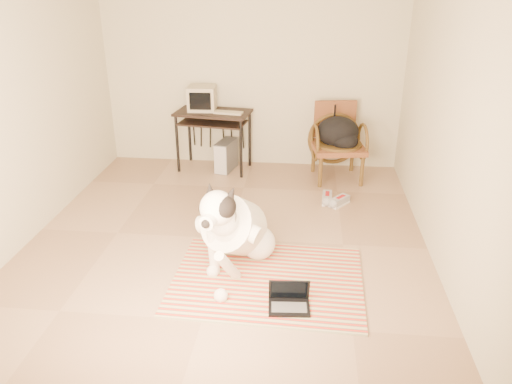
# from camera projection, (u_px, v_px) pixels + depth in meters

# --- Properties ---
(floor) EXTENTS (4.50, 4.50, 0.00)m
(floor) POSITION_uv_depth(u_px,v_px,m) (228.00, 239.00, 5.12)
(floor) COLOR #9F7F61
(floor) RESTS_ON ground
(wall_back) EXTENTS (4.50, 0.00, 4.50)m
(wall_back) POSITION_uv_depth(u_px,v_px,m) (252.00, 67.00, 6.61)
(wall_back) COLOR beige
(wall_back) RESTS_ON floor
(wall_front) EXTENTS (4.50, 0.00, 4.50)m
(wall_front) POSITION_uv_depth(u_px,v_px,m) (153.00, 223.00, 2.52)
(wall_front) COLOR beige
(wall_front) RESTS_ON floor
(wall_left) EXTENTS (0.00, 4.50, 4.50)m
(wall_left) POSITION_uv_depth(u_px,v_px,m) (17.00, 104.00, 4.76)
(wall_left) COLOR beige
(wall_left) RESTS_ON floor
(wall_right) EXTENTS (0.00, 4.50, 4.50)m
(wall_right) POSITION_uv_depth(u_px,v_px,m) (449.00, 116.00, 4.38)
(wall_right) COLOR beige
(wall_right) RESTS_ON floor
(rug) EXTENTS (1.70, 1.32, 0.02)m
(rug) POSITION_uv_depth(u_px,v_px,m) (267.00, 280.00, 4.42)
(rug) COLOR red
(rug) RESTS_ON floor
(dog) EXTENTS (0.68, 1.32, 0.95)m
(dog) POSITION_uv_depth(u_px,v_px,m) (235.00, 229.00, 4.52)
(dog) COLOR white
(dog) RESTS_ON rug
(laptop) EXTENTS (0.35, 0.26, 0.23)m
(laptop) POSITION_uv_depth(u_px,v_px,m) (289.00, 300.00, 4.04)
(laptop) COLOR black
(laptop) RESTS_ON rug
(computer_desk) EXTENTS (1.04, 0.67, 0.81)m
(computer_desk) POSITION_uv_depth(u_px,v_px,m) (213.00, 120.00, 6.64)
(computer_desk) COLOR black
(computer_desk) RESTS_ON floor
(crt_monitor) EXTENTS (0.37, 0.36, 0.32)m
(crt_monitor) POSITION_uv_depth(u_px,v_px,m) (202.00, 98.00, 6.61)
(crt_monitor) COLOR tan
(crt_monitor) RESTS_ON computer_desk
(desk_keyboard) EXTENTS (0.39, 0.19, 0.02)m
(desk_keyboard) POSITION_uv_depth(u_px,v_px,m) (228.00, 113.00, 6.50)
(desk_keyboard) COLOR tan
(desk_keyboard) RESTS_ON computer_desk
(pc_tower) EXTENTS (0.28, 0.47, 0.41)m
(pc_tower) POSITION_uv_depth(u_px,v_px,m) (226.00, 156.00, 6.81)
(pc_tower) COLOR #525355
(pc_tower) RESTS_ON floor
(rattan_chair) EXTENTS (0.73, 0.71, 0.97)m
(rattan_chair) POSITION_uv_depth(u_px,v_px,m) (337.00, 142.00, 6.45)
(rattan_chair) COLOR brown
(rattan_chair) RESTS_ON floor
(backpack) EXTENTS (0.53, 0.47, 0.39)m
(backpack) POSITION_uv_depth(u_px,v_px,m) (339.00, 133.00, 6.32)
(backpack) COLOR black
(backpack) RESTS_ON rattan_chair
(sneaker_left) EXTENTS (0.12, 0.29, 0.10)m
(sneaker_left) POSITION_uv_depth(u_px,v_px,m) (327.00, 198.00, 5.92)
(sneaker_left) COLOR silver
(sneaker_left) RESTS_ON floor
(sneaker_right) EXTENTS (0.26, 0.29, 0.10)m
(sneaker_right) POSITION_uv_depth(u_px,v_px,m) (340.00, 201.00, 5.84)
(sneaker_right) COLOR silver
(sneaker_right) RESTS_ON floor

